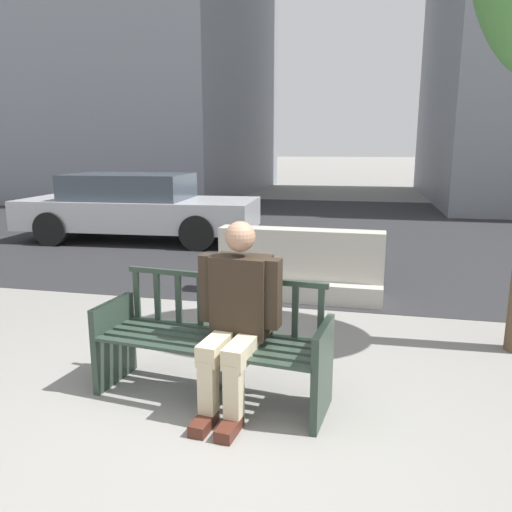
{
  "coord_description": "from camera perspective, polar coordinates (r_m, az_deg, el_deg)",
  "views": [
    {
      "loc": [
        0.92,
        -2.73,
        1.8
      ],
      "look_at": [
        -0.14,
        1.99,
        0.75
      ],
      "focal_mm": 35.0,
      "sensor_mm": 36.0,
      "label": 1
    }
  ],
  "objects": [
    {
      "name": "ground_plane",
      "position": [
        3.39,
        -5.34,
        -19.86
      ],
      "size": [
        200.0,
        200.0,
        0.0
      ],
      "primitive_type": "plane",
      "color": "gray"
    },
    {
      "name": "street_asphalt",
      "position": [
        11.6,
        7.98,
        3.25
      ],
      "size": [
        120.0,
        12.0,
        0.01
      ],
      "primitive_type": "cube",
      "color": "#28282B",
      "rests_on": "ground"
    },
    {
      "name": "street_bench",
      "position": [
        3.69,
        -5.06,
        -10.18
      ],
      "size": [
        1.74,
        0.71,
        0.88
      ],
      "color": "#28382D",
      "rests_on": "ground"
    },
    {
      "name": "seated_person",
      "position": [
        3.45,
        -2.25,
        -6.51
      ],
      "size": [
        0.59,
        0.75,
        1.31
      ],
      "color": "#2D2319",
      "rests_on": "ground"
    },
    {
      "name": "jersey_barrier_centre",
      "position": [
        6.14,
        5.06,
        -1.53
      ],
      "size": [
        2.01,
        0.72,
        0.84
      ],
      "color": "#ADA89E",
      "rests_on": "ground"
    },
    {
      "name": "car_sedan_mid",
      "position": [
        10.12,
        -13.46,
        5.5
      ],
      "size": [
        4.64,
        2.05,
        1.3
      ],
      "color": "#B7B7BC",
      "rests_on": "ground"
    }
  ]
}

